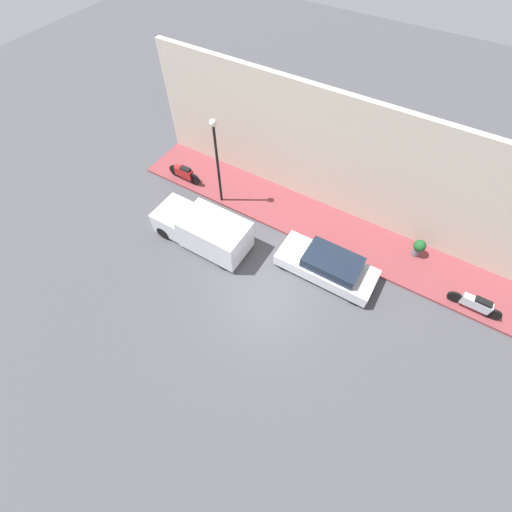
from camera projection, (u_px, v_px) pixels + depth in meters
name	position (u px, v px, depth m)	size (l,w,h in m)	color
ground_plane	(267.00, 296.00, 14.36)	(60.00, 60.00, 0.00)	#47474C
sidewalk	(316.00, 223.00, 16.64)	(2.69, 19.18, 0.12)	brown
building_facade	(339.00, 159.00, 15.06)	(0.30, 19.18, 5.79)	beige
parked_car	(328.00, 266.00, 14.55)	(1.68, 4.24, 1.22)	silver
delivery_van	(203.00, 229.00, 15.37)	(1.82, 4.50, 1.69)	silver
motorcycle_red	(184.00, 173.00, 17.93)	(0.30, 1.95, 0.87)	#B21E1E
scooter_silver	(476.00, 304.00, 13.54)	(0.30, 2.06, 0.80)	#B7B7BF
streetlamp	(216.00, 152.00, 15.07)	(0.32, 0.32, 4.54)	black
potted_plant	(419.00, 247.00, 15.06)	(0.53, 0.53, 0.89)	slate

